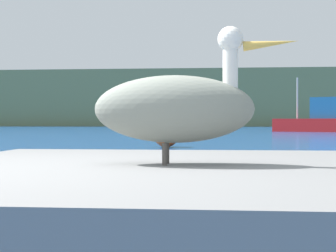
{
  "coord_description": "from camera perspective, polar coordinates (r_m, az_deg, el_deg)",
  "views": [
    {
      "loc": [
        1.42,
        -2.75,
        0.84
      ],
      "look_at": [
        -0.25,
        14.99,
        0.65
      ],
      "focal_mm": 56.25,
      "sensor_mm": 36.0,
      "label": 1
    }
  ],
  "objects": [
    {
      "name": "hillside_backdrop",
      "position": [
        79.98,
        4.37,
        2.89
      ],
      "size": [
        140.0,
        14.71,
        8.08
      ],
      "primitive_type": "cube",
      "color": "#6B7A51",
      "rests_on": "ground"
    },
    {
      "name": "pier_dock",
      "position": [
        3.2,
        0.63,
        -9.32
      ],
      "size": [
        3.17,
        3.17,
        0.57
      ],
      "primitive_type": "cube",
      "color": "slate",
      "rests_on": "ground"
    },
    {
      "name": "pelican",
      "position": [
        3.15,
        0.92,
        2.11
      ],
      "size": [
        1.22,
        0.41,
        0.82
      ],
      "rotation": [
        0.0,
        0.0,
        0.0
      ],
      "color": "gray",
      "rests_on": "pier_dock"
    },
    {
      "name": "fishing_boat_red",
      "position": [
        40.64,
        17.14,
        0.6
      ],
      "size": [
        8.28,
        5.37,
        4.11
      ],
      "rotation": [
        0.0,
        0.0,
        2.75
      ],
      "color": "red",
      "rests_on": "ground"
    },
    {
      "name": "mooring_buoy",
      "position": [
        16.4,
        -0.2,
        -0.95
      ],
      "size": [
        0.79,
        0.79,
        0.79
      ],
      "primitive_type": "sphere",
      "color": "#E54C19",
      "rests_on": "ground"
    }
  ]
}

